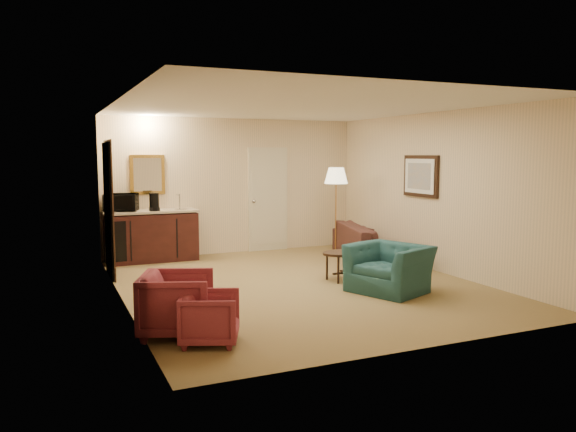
% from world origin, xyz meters
% --- Properties ---
extents(ground, '(6.00, 6.00, 0.00)m').
position_xyz_m(ground, '(0.00, 0.00, 0.00)').
color(ground, olive).
rests_on(ground, ground).
extents(room_walls, '(5.02, 6.01, 2.61)m').
position_xyz_m(room_walls, '(-0.10, 0.77, 1.72)').
color(room_walls, beige).
rests_on(room_walls, ground).
extents(wetbar_cabinet, '(1.64, 0.58, 0.92)m').
position_xyz_m(wetbar_cabinet, '(-1.65, 2.72, 0.46)').
color(wetbar_cabinet, '#3B1612').
rests_on(wetbar_cabinet, ground).
extents(sofa, '(1.22, 2.36, 0.89)m').
position_xyz_m(sofa, '(1.95, 1.11, 0.44)').
color(sofa, black).
rests_on(sofa, ground).
extents(teal_armchair, '(1.00, 1.19, 0.89)m').
position_xyz_m(teal_armchair, '(0.99, -0.90, 0.44)').
color(teal_armchair, '#1D4249').
rests_on(teal_armchair, ground).
extents(rose_chair_near, '(0.71, 0.73, 0.58)m').
position_xyz_m(rose_chair_near, '(-1.90, -2.00, 0.29)').
color(rose_chair_near, '#912F3C').
rests_on(rose_chair_near, ground).
extents(rose_chair_far, '(0.89, 0.92, 0.75)m').
position_xyz_m(rose_chair_far, '(-2.15, -1.60, 0.37)').
color(rose_chair_far, '#912F3C').
rests_on(rose_chair_far, ground).
extents(coffee_table, '(0.81, 0.59, 0.44)m').
position_xyz_m(coffee_table, '(0.80, -0.02, 0.22)').
color(coffee_table, black).
rests_on(coffee_table, ground).
extents(floor_lamp, '(0.53, 0.53, 1.68)m').
position_xyz_m(floor_lamp, '(1.70, 1.98, 0.84)').
color(floor_lamp, '#C28940').
rests_on(floor_lamp, ground).
extents(waste_bin, '(0.23, 0.23, 0.28)m').
position_xyz_m(waste_bin, '(-1.00, 2.65, 0.14)').
color(waste_bin, black).
rests_on(waste_bin, ground).
extents(microwave, '(0.63, 0.47, 0.38)m').
position_xyz_m(microwave, '(-2.15, 2.79, 1.11)').
color(microwave, black).
rests_on(microwave, wetbar_cabinet).
extents(coffee_maker, '(0.17, 0.17, 0.32)m').
position_xyz_m(coffee_maker, '(-1.61, 2.60, 1.08)').
color(coffee_maker, black).
rests_on(coffee_maker, wetbar_cabinet).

